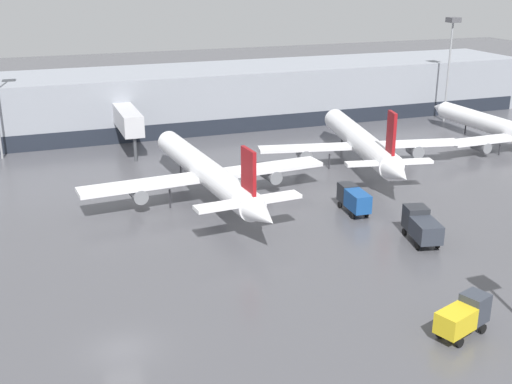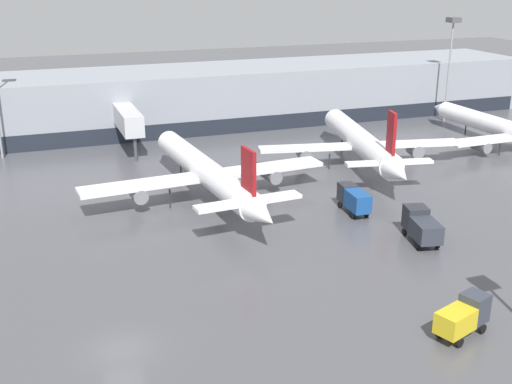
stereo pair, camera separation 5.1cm
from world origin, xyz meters
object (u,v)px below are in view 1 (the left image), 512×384
Objects in this scene: service_truck_1 at (464,315)px; service_truck_3 at (354,198)px; service_truck_2 at (421,225)px; apron_light_mast_6 at (452,39)px; parked_jet_0 at (207,172)px; parked_jet_4 at (361,142)px.

service_truck_1 is 0.90× the size of service_truck_3.
apron_light_mast_6 is (32.40, 41.58, 11.77)m from service_truck_2.
parked_jet_0 is at bearing 60.26° from service_truck_3.
parked_jet_0 is 22.84m from parked_jet_4.
parked_jet_0 is 23.69m from service_truck_2.
parked_jet_0 is 1.05× the size of parked_jet_4.
apron_light_mast_6 is at bearing -68.01° from parked_jet_0.
parked_jet_4 is 33.28m from apron_light_mast_6.
parked_jet_0 is 33.90m from service_truck_1.
service_truck_3 is at bearing -136.68° from apron_light_mast_6.
service_truck_1 is (-12.99, -38.28, -1.69)m from parked_jet_4.
service_truck_2 reaches higher than service_truck_1.
service_truck_2 is (6.53, 14.91, 0.09)m from service_truck_1.
parked_jet_4 is (22.12, 5.68, -0.02)m from parked_jet_0.
service_truck_1 is (9.13, -32.60, -1.71)m from parked_jet_0.
service_truck_1 is at bearing -124.58° from apron_light_mast_6.
service_truck_2 is at bearing -161.28° from service_truck_3.
parked_jet_4 reaches higher than parked_jet_0.
apron_light_mast_6 is at bearing -43.26° from parked_jet_4.
service_truck_3 is (-2.34, 8.83, -0.03)m from service_truck_2.
apron_light_mast_6 is (48.06, 23.88, 10.15)m from parked_jet_0.
apron_light_mast_6 is at bearing -42.79° from service_truck_3.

